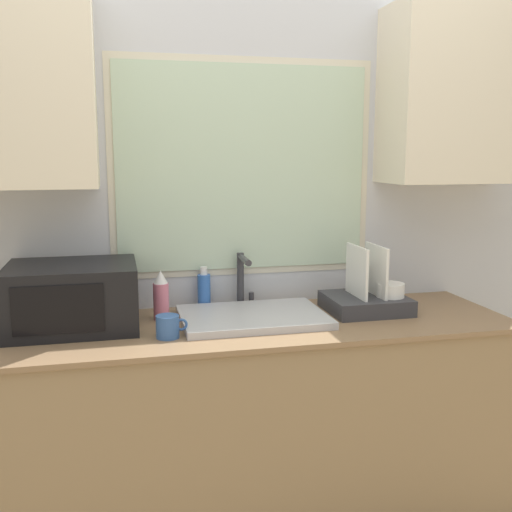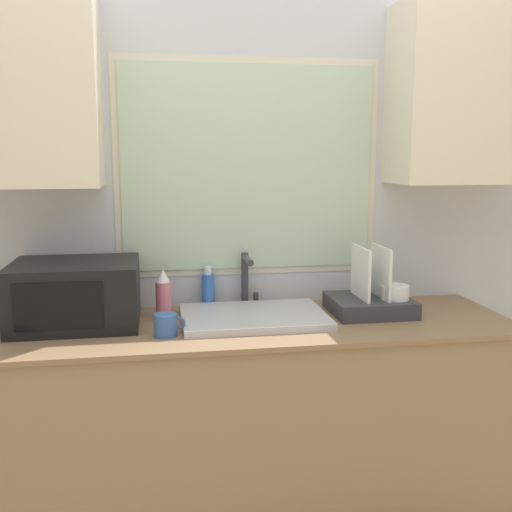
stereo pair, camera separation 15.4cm
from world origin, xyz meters
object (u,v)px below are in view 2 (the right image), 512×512
at_px(spray_bottle, 163,295).
at_px(faucet, 247,275).
at_px(dish_rack, 372,300).
at_px(microwave, 76,294).
at_px(soap_bottle, 208,289).
at_px(mug_near_sink, 166,325).

bearing_deg(spray_bottle, faucet, 17.24).
xyz_separation_m(dish_rack, spray_bottle, (-0.89, 0.08, 0.04)).
distance_m(microwave, dish_rack, 1.24).
height_order(dish_rack, soap_bottle, dish_rack).
relative_size(microwave, soap_bottle, 2.65).
xyz_separation_m(microwave, dish_rack, (1.23, -0.03, -0.07)).
distance_m(faucet, dish_rack, 0.56).
relative_size(dish_rack, soap_bottle, 1.81).
height_order(faucet, soap_bottle, faucet).
xyz_separation_m(faucet, dish_rack, (0.52, -0.19, -0.09)).
distance_m(soap_bottle, mug_near_sink, 0.45).
height_order(dish_rack, mug_near_sink, dish_rack).
bearing_deg(mug_near_sink, soap_bottle, 64.03).
xyz_separation_m(faucet, mug_near_sink, (-0.36, -0.37, -0.10)).
bearing_deg(dish_rack, mug_near_sink, -168.50).
bearing_deg(faucet, spray_bottle, -162.76).
bearing_deg(dish_rack, spray_bottle, 174.87).
bearing_deg(mug_near_sink, microwave, 148.67).
bearing_deg(microwave, faucet, 12.56).
xyz_separation_m(dish_rack, soap_bottle, (-0.69, 0.22, 0.02)).
height_order(microwave, spray_bottle, microwave).
relative_size(dish_rack, spray_bottle, 1.63).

